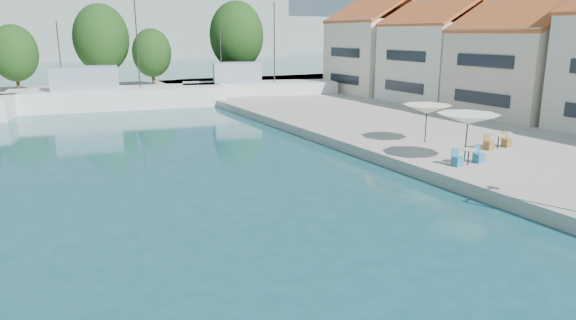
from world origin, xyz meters
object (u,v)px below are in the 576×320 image
trawler_03 (114,96)px  umbrella_cream (427,109)px  umbrella_white (468,119)px  trawler_04 (256,89)px

trawler_03 → umbrella_cream: (12.76, -27.46, 1.47)m
umbrella_white → umbrella_cream: bearing=72.2°
trawler_03 → umbrella_white: trawler_03 is taller
trawler_03 → umbrella_cream: trawler_03 is taller
trawler_03 → trawler_04: size_ratio=1.20×
umbrella_white → trawler_04: bearing=84.9°
trawler_04 → umbrella_white: (-2.80, -31.30, 1.65)m
umbrella_cream → umbrella_white: bearing=-107.8°
trawler_04 → umbrella_white: bearing=-78.6°
umbrella_white → umbrella_cream: size_ratio=1.09×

